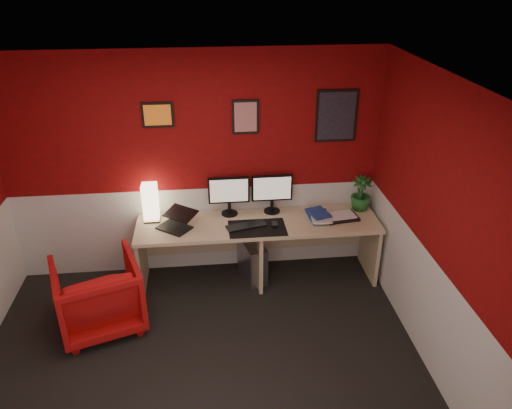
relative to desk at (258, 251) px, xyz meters
name	(u,v)px	position (x,y,z in m)	size (l,w,h in m)	color
ground	(202,377)	(-0.65, -1.41, -0.36)	(4.00, 3.50, 0.01)	black
ceiling	(183,93)	(-0.65, -1.41, 2.13)	(4.00, 3.50, 0.01)	white
wall_back	(195,168)	(-0.65, 0.34, 0.89)	(4.00, 0.01, 2.50)	maroon
wall_right	(446,242)	(1.35, -1.41, 0.89)	(0.01, 3.50, 2.50)	maroon
wainscot_back	(199,229)	(-0.65, 0.34, 0.14)	(4.00, 0.01, 1.00)	silver
wainscot_right	(431,316)	(1.35, -1.41, 0.14)	(0.01, 3.50, 1.00)	silver
desk	(258,251)	(0.00, 0.00, 0.00)	(2.60, 0.65, 0.73)	tan
shoji_lamp	(151,204)	(-1.13, 0.18, 0.56)	(0.16, 0.16, 0.40)	#FFE5B2
laptop	(174,219)	(-0.89, -0.04, 0.47)	(0.33, 0.23, 0.22)	black
monitor_left	(229,190)	(-0.30, 0.23, 0.66)	(0.45, 0.06, 0.58)	black
monitor_right	(272,188)	(0.18, 0.23, 0.66)	(0.45, 0.06, 0.58)	black
desk_mat	(257,228)	(-0.03, -0.12, 0.37)	(0.60, 0.38, 0.01)	black
keyboard	(246,226)	(-0.14, -0.09, 0.38)	(0.42, 0.14, 0.02)	black
mouse	(275,225)	(0.16, -0.10, 0.39)	(0.06, 0.10, 0.03)	black
book_bottom	(309,218)	(0.56, 0.02, 0.38)	(0.24, 0.32, 0.03)	navy
book_middle	(311,217)	(0.57, -0.02, 0.40)	(0.21, 0.29, 0.02)	silver
book_top	(310,215)	(0.56, 0.00, 0.43)	(0.20, 0.27, 0.03)	navy
zen_tray	(341,217)	(0.90, 0.01, 0.38)	(0.35, 0.25, 0.03)	black
potted_plant	(361,193)	(1.17, 0.19, 0.56)	(0.22, 0.22, 0.40)	#19591E
pc_tower	(252,260)	(-0.06, 0.03, -0.14)	(0.20, 0.45, 0.45)	#99999E
armchair	(98,294)	(-1.62, -0.60, -0.01)	(0.77, 0.79, 0.72)	#B90B0A
art_left	(158,115)	(-0.99, 0.33, 1.49)	(0.32, 0.02, 0.26)	orange
art_center	(245,117)	(-0.10, 0.33, 1.44)	(0.28, 0.02, 0.36)	red
art_right	(336,116)	(0.86, 0.33, 1.42)	(0.44, 0.02, 0.56)	black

